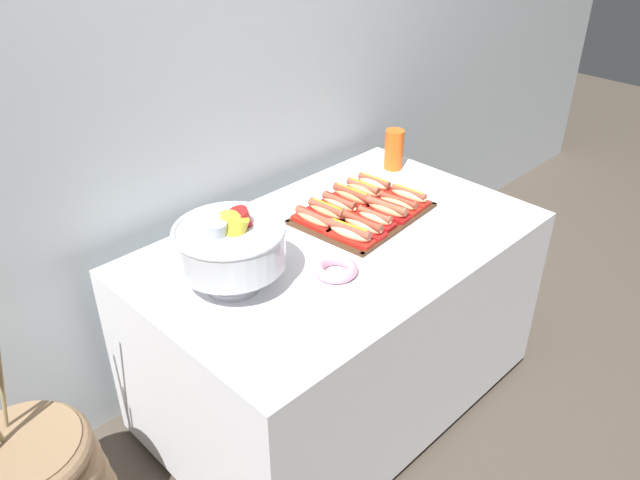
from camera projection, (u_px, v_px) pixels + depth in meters
name	position (u px, v px, depth m)	size (l,w,h in m)	color
ground_plane	(337.00, 396.00, 2.65)	(10.00, 10.00, 0.00)	#4C4238
back_wall	(224.00, 55.00, 2.33)	(6.00, 0.10, 2.60)	#B2BCC1
buffet_table	(338.00, 320.00, 2.44)	(1.45, 0.89, 0.76)	silver
serving_tray	(363.00, 214.00, 2.41)	(0.51, 0.40, 0.01)	#472B19
hot_dog_0	(350.00, 233.00, 2.22)	(0.09, 0.19, 0.07)	red
hot_dog_1	(363.00, 225.00, 2.27)	(0.07, 0.19, 0.06)	red
hot_dog_2	(375.00, 218.00, 2.32)	(0.08, 0.16, 0.06)	red
hot_dog_3	(387.00, 209.00, 2.37)	(0.08, 0.18, 0.07)	#B21414
hot_dog_4	(398.00, 203.00, 2.42)	(0.09, 0.18, 0.06)	red
hot_dog_5	(409.00, 196.00, 2.47)	(0.07, 0.18, 0.06)	red
hot_dog_6	(314.00, 219.00, 2.31)	(0.07, 0.19, 0.06)	red
hot_dog_7	(327.00, 211.00, 2.36)	(0.08, 0.18, 0.06)	#B21414
hot_dog_8	(340.00, 204.00, 2.41)	(0.07, 0.18, 0.06)	red
hot_dog_9	(352.00, 196.00, 2.46)	(0.07, 0.18, 0.06)	red
hot_dog_10	(363.00, 190.00, 2.51)	(0.07, 0.17, 0.06)	#B21414
hot_dog_11	(374.00, 184.00, 2.56)	(0.08, 0.16, 0.06)	red
punch_bowl	(230.00, 245.00, 1.94)	(0.35, 0.35, 0.27)	silver
cup_stack	(394.00, 150.00, 2.72)	(0.08, 0.08, 0.17)	#EA5B19
donut	(335.00, 269.00, 2.06)	(0.15, 0.15, 0.04)	pink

